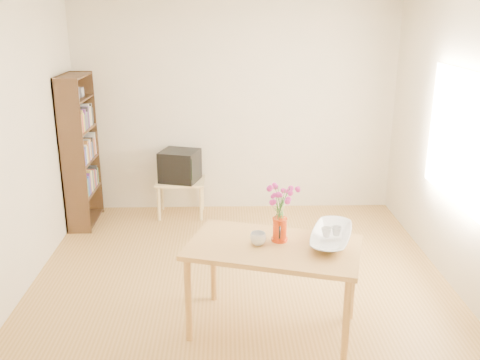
{
  "coord_description": "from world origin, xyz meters",
  "views": [
    {
      "loc": [
        -0.13,
        -4.39,
        2.52
      ],
      "look_at": [
        0.0,
        0.3,
        1.0
      ],
      "focal_mm": 40.0,
      "sensor_mm": 36.0,
      "label": 1
    }
  ],
  "objects_px": {
    "pitcher": "(280,230)",
    "mug": "(258,239)",
    "television": "(180,165)",
    "table": "(274,255)",
    "bowl": "(332,215)"
  },
  "relations": [
    {
      "from": "pitcher",
      "to": "mug",
      "type": "height_order",
      "value": "pitcher"
    },
    {
      "from": "mug",
      "to": "television",
      "type": "height_order",
      "value": "mug"
    },
    {
      "from": "table",
      "to": "bowl",
      "type": "relative_size",
      "value": 3.27
    },
    {
      "from": "mug",
      "to": "bowl",
      "type": "bearing_deg",
      "value": 165.44
    },
    {
      "from": "bowl",
      "to": "television",
      "type": "height_order",
      "value": "bowl"
    },
    {
      "from": "mug",
      "to": "television",
      "type": "distance_m",
      "value": 2.69
    },
    {
      "from": "bowl",
      "to": "mug",
      "type": "bearing_deg",
      "value": -173.89
    },
    {
      "from": "table",
      "to": "mug",
      "type": "bearing_deg",
      "value": -170.05
    },
    {
      "from": "mug",
      "to": "pitcher",
      "type": "bearing_deg",
      "value": -178.15
    },
    {
      "from": "television",
      "to": "pitcher",
      "type": "bearing_deg",
      "value": -51.84
    },
    {
      "from": "mug",
      "to": "television",
      "type": "xyz_separation_m",
      "value": [
        -0.82,
        2.56,
        -0.14
      ]
    },
    {
      "from": "table",
      "to": "pitcher",
      "type": "distance_m",
      "value": 0.2
    },
    {
      "from": "bowl",
      "to": "table",
      "type": "bearing_deg",
      "value": -170.55
    },
    {
      "from": "table",
      "to": "bowl",
      "type": "height_order",
      "value": "bowl"
    },
    {
      "from": "pitcher",
      "to": "bowl",
      "type": "height_order",
      "value": "bowl"
    }
  ]
}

